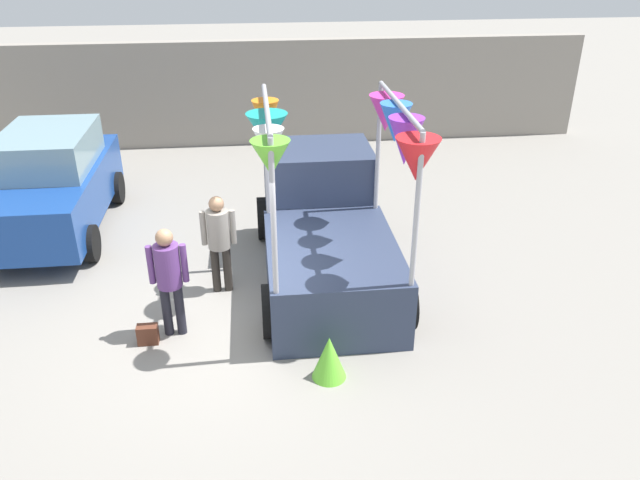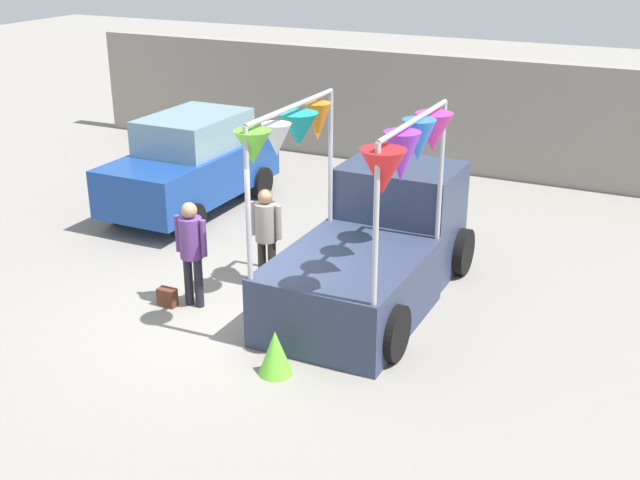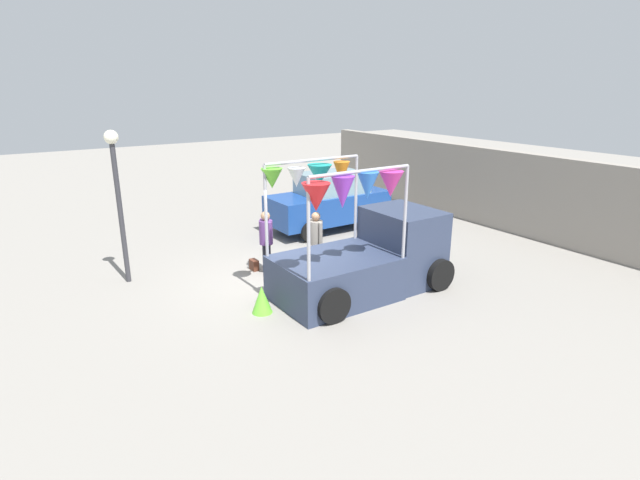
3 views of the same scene
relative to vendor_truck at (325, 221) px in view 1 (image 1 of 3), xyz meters
The scene contains 8 objects.
ground_plane 2.32m from the vendor_truck, 136.82° to the right, with size 60.00×60.00×0.00m, color gray.
vendor_truck is the anchor object (origin of this frame).
parked_car 5.18m from the vendor_truck, 156.24° to the left, with size 1.88×4.00×1.88m.
person_customer 2.74m from the vendor_truck, 146.64° to the right, with size 0.53×0.34×1.62m.
person_vendor 1.71m from the vendor_truck, 165.95° to the right, with size 0.53×0.34×1.59m.
handbag 3.24m from the vendor_truck, 147.10° to the right, with size 0.28×0.16×0.28m, color #592D1E.
brick_boundary_wall 7.08m from the vendor_truck, 102.69° to the left, with size 18.00×0.36×2.60m, color gray.
folded_kite_bundle_lime 2.77m from the vendor_truck, 95.56° to the right, with size 0.44×0.44×0.60m, color #66CC33.
Camera 1 is at (0.49, -7.46, 5.17)m, focal length 35.00 mm.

